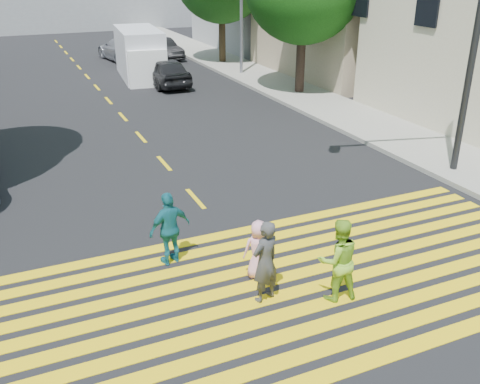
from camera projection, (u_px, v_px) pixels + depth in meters
ground at (308, 325)px, 9.52m from camera, size 120.00×120.00×0.00m
sidewalk_right at (302, 95)px, 25.21m from camera, size 3.00×60.00×0.15m
crosswalk at (275, 288)px, 10.58m from camera, size 13.40×5.30×0.01m
lane_line at (92, 82)px, 28.37m from camera, size 0.12×34.40×0.01m
pedestrian_man at (265, 262)px, 9.93m from camera, size 0.70×0.57×1.66m
pedestrian_woman at (338, 260)px, 9.98m from camera, size 0.90×0.75×1.66m
pedestrian_child at (258, 249)px, 10.75m from camera, size 0.69×0.53×1.25m
pedestrian_extra at (170, 228)px, 11.19m from camera, size 1.02×0.61×1.62m
dark_car_near at (166, 72)px, 27.20m from camera, size 1.78×4.23×1.43m
silver_car at (123, 49)px, 33.93m from camera, size 2.80×5.33×1.47m
dark_car_parked at (162, 49)px, 34.56m from camera, size 1.98×4.10×1.29m
white_van at (140, 55)px, 28.74m from camera, size 2.55×5.63×2.58m
traffic_signal at (436, 28)px, 14.39m from camera, size 4.41×1.34×6.61m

